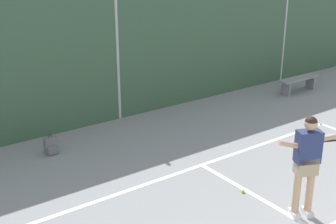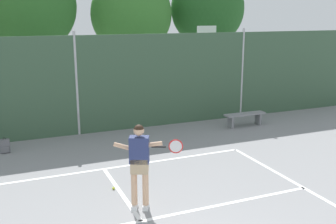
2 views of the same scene
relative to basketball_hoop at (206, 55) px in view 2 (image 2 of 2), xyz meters
name	(u,v)px [view 2 (image 2 of 2)]	position (x,y,z in m)	size (l,w,h in m)	color
chainlink_fence	(77,86)	(-5.97, -2.07, -0.63)	(26.09, 0.09, 3.51)	#38563D
basketball_hoop	(206,55)	(0.00, 0.00, 0.00)	(0.90, 0.67, 3.55)	#284CB2
treeline_backdrop	(33,13)	(-6.37, 7.80, 1.76)	(26.52, 4.51, 6.98)	brown
tennis_player	(140,159)	(-5.79, -8.08, -1.20)	(1.37, 0.57, 1.85)	silver
tennis_ball	(114,188)	(-6.07, -6.92, -2.28)	(0.07, 0.07, 0.07)	#CCE033
backpack_grey	(5,146)	(-8.36, -3.12, -2.12)	(0.29, 0.25, 0.46)	slate
courtside_bench	(245,116)	(-0.12, -3.37, -1.95)	(1.60, 0.36, 0.48)	gray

